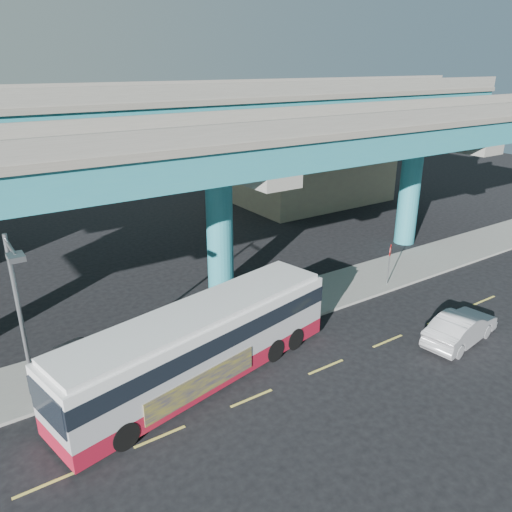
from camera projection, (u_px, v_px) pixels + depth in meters
ground at (322, 364)px, 22.57m from camera, size 120.00×120.00×0.00m
sidewalk at (254, 315)px, 26.80m from camera, size 70.00×4.00×0.15m
lane_markings at (326, 367)px, 22.34m from camera, size 58.00×0.12×0.01m
viaduct at (216, 135)px, 26.30m from camera, size 52.00×12.40×11.70m
building_beige at (308, 164)px, 48.43m from camera, size 14.00×10.23×7.00m
transit_bus at (200, 342)px, 20.85m from camera, size 13.32×5.41×3.35m
sedan at (461, 328)px, 24.09m from camera, size 2.93×5.12×1.54m
parked_car at (81, 353)px, 21.87m from camera, size 3.37×4.71×1.36m
street_lamp at (19, 303)px, 17.61m from camera, size 0.50×2.35×7.09m
stop_sign at (390, 256)px, 29.68m from camera, size 0.66×0.45×2.57m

